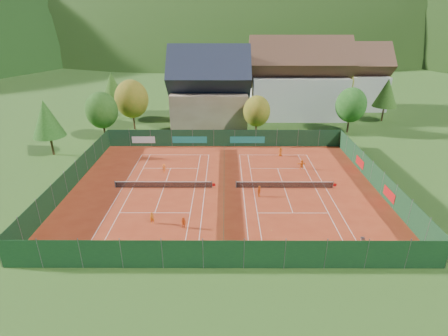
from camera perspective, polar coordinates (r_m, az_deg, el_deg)
ground at (r=46.34m, az=-0.01°, el=-3.28°), size 600.00×600.00×0.00m
clay_pad at (r=46.33m, az=-0.01°, el=-3.26°), size 40.00×32.00×0.01m
court_markings_left at (r=47.03m, az=-9.82°, el=-3.19°), size 11.03×23.83×0.00m
court_markings_right at (r=46.99m, az=9.81°, el=-3.21°), size 11.03×23.83×0.00m
tennis_net_left at (r=46.79m, az=-9.67°, el=-2.65°), size 13.30×0.10×1.02m
tennis_net_right at (r=46.80m, az=10.04°, el=-2.67°), size 13.30×0.10×1.02m
court_divider at (r=46.11m, az=-0.01°, el=-2.71°), size 0.03×28.80×1.00m
fence_north at (r=60.53m, az=-0.40°, el=4.87°), size 40.00×0.10×3.00m
fence_south at (r=31.95m, az=-0.09°, el=-13.94°), size 40.00×0.04×3.00m
fence_west at (r=49.91m, az=-23.64°, el=-1.42°), size 0.04×32.00×3.00m
fence_east at (r=49.86m, az=23.65°, el=-1.47°), size 0.09×32.00×3.00m
chalet at (r=72.80m, az=-2.35°, el=12.29°), size 16.20×12.00×16.00m
hotel_block_a at (r=80.07m, az=11.92°, el=13.42°), size 21.60×11.00×17.25m
hotel_block_b at (r=91.51m, az=19.77°, el=13.32°), size 17.28×10.00×15.50m
tree_west_front at (r=67.01m, az=-19.36°, el=8.90°), size 5.72×5.72×8.69m
tree_west_mid at (r=71.27m, az=-14.84°, el=10.84°), size 6.44×6.44×9.78m
tree_west_back at (r=80.34m, az=-17.74°, el=12.39°), size 5.60×5.60×10.00m
tree_center at (r=65.62m, az=5.36°, el=9.23°), size 5.01×5.01×7.60m
tree_east_front at (r=71.25m, az=20.03°, el=9.64°), size 5.72×5.72×8.69m
tree_east_mid at (r=82.12m, az=25.02°, el=11.06°), size 5.04×5.04×9.00m
tree_west_side at (r=62.08m, az=-27.01°, el=7.19°), size 5.04×5.04×9.00m
tree_east_back at (r=86.50m, az=18.05°, el=13.10°), size 7.15×7.15×10.86m
mountain_backdrop at (r=282.82m, az=6.04°, el=11.20°), size 820.00×530.00×242.00m
ball_hopper at (r=38.09m, az=21.70°, el=-10.70°), size 0.34×0.34×0.80m
loose_ball_0 at (r=44.53m, az=-11.82°, el=-4.95°), size 0.07×0.07×0.07m
loose_ball_1 at (r=38.00m, az=7.71°, el=-10.06°), size 0.07×0.07×0.07m
loose_ball_2 at (r=51.93m, az=4.24°, el=-0.19°), size 0.07×0.07×0.07m
loose_ball_3 at (r=55.08m, az=-6.97°, el=1.14°), size 0.07×0.07×0.07m
player_left_near at (r=39.31m, az=-11.66°, el=-8.00°), size 0.55×0.41×1.36m
player_left_mid at (r=37.93m, az=-6.60°, el=-8.90°), size 0.76×0.65×1.35m
player_left_far at (r=51.26m, az=-9.74°, el=-0.04°), size 0.89×0.55×1.34m
player_right_near at (r=44.11m, az=5.76°, el=-3.80°), size 0.76×0.91×1.46m
player_right_far_a at (r=57.22m, az=9.19°, el=2.63°), size 0.80×0.63×1.45m
player_right_far_b at (r=52.93m, az=12.58°, el=0.58°), size 1.36×0.45×1.46m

